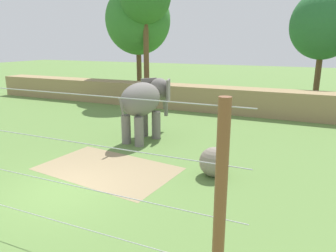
{
  "coord_description": "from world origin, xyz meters",
  "views": [
    {
      "loc": [
        6.86,
        -7.1,
        4.63
      ],
      "look_at": [
        1.97,
        3.99,
        1.4
      ],
      "focal_mm": 33.6,
      "sensor_mm": 36.0,
      "label": 1
    }
  ],
  "objects": [
    {
      "name": "tree_left_of_centre",
      "position": [
        -6.99,
        17.88,
        6.47
      ],
      "size": [
        5.57,
        5.57,
        9.41
      ],
      "color": "brown",
      "rests_on": "ground"
    },
    {
      "name": "elephant",
      "position": [
        -0.17,
        6.05,
        1.91
      ],
      "size": [
        1.83,
        3.88,
        2.89
      ],
      "color": "slate",
      "rests_on": "ground"
    },
    {
      "name": "dirt_patch",
      "position": [
        0.29,
        2.11,
        0.0
      ],
      "size": [
        5.45,
        3.71,
        0.01
      ],
      "primitive_type": "cube",
      "rotation": [
        0.0,
        0.0,
        -0.12
      ],
      "color": "#937F5B",
      "rests_on": "ground"
    },
    {
      "name": "ground_plane",
      "position": [
        0.0,
        0.0,
        0.0
      ],
      "size": [
        120.0,
        120.0,
        0.0
      ],
      "primitive_type": "plane",
      "color": "#5B7F3D"
    },
    {
      "name": "enrichment_ball",
      "position": [
        4.14,
        3.12,
        0.53
      ],
      "size": [
        1.06,
        1.06,
        1.06
      ],
      "primitive_type": "sphere",
      "color": "gray",
      "rests_on": "ground"
    },
    {
      "name": "embankment_wall",
      "position": [
        0.0,
        13.85,
        0.84
      ],
      "size": [
        36.0,
        1.8,
        1.69
      ],
      "primitive_type": "cube",
      "color": "#997F56",
      "rests_on": "ground"
    },
    {
      "name": "tree_far_left",
      "position": [
        7.57,
        19.75,
        5.87
      ],
      "size": [
        4.82,
        4.82,
        8.42
      ],
      "color": "brown",
      "rests_on": "ground"
    }
  ]
}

